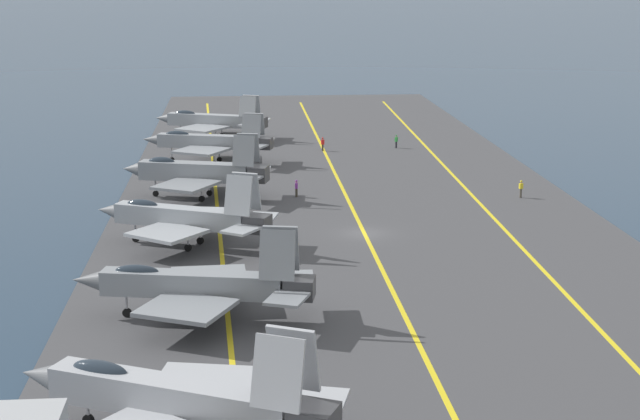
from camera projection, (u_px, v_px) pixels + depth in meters
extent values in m
plane|color=#23384C|center=(364.00, 237.00, 85.86)|extent=(2000.00, 2000.00, 0.00)
cube|color=#424244|center=(364.00, 235.00, 85.81)|extent=(194.66, 45.77, 0.40)
cube|color=yellow|center=(505.00, 230.00, 86.78)|extent=(175.16, 4.31, 0.01)
cube|color=yellow|center=(364.00, 233.00, 85.76)|extent=(175.19, 0.36, 0.01)
cube|color=yellow|center=(220.00, 236.00, 84.74)|extent=(175.07, 7.45, 0.01)
cube|color=#A8AAAF|center=(169.00, 397.00, 47.37)|extent=(7.05, 12.18, 1.77)
cone|color=#5B5E60|center=(42.00, 376.00, 49.90)|extent=(2.55, 2.89, 1.68)
ellipsoid|color=#232D38|center=(100.00, 370.00, 48.50)|extent=(2.21, 3.20, 0.97)
cube|color=#A8AAAF|center=(207.00, 384.00, 50.27)|extent=(5.63, 6.29, 0.28)
cube|color=#A8AAAF|center=(278.00, 373.00, 43.80)|extent=(1.94, 2.59, 3.29)
cube|color=#A8AAAF|center=(293.00, 358.00, 45.49)|extent=(1.94, 2.59, 3.29)
cube|color=#A8AAAF|center=(321.00, 400.00, 47.04)|extent=(3.34, 3.06, 0.20)
cylinder|color=#B2B2B7|center=(88.00, 412.00, 49.37)|extent=(0.16, 0.16, 1.42)
cylinder|color=black|center=(88.00, 420.00, 49.47)|extent=(0.46, 0.64, 0.60)
cube|color=gray|center=(192.00, 284.00, 63.96)|extent=(3.91, 12.05, 1.59)
cone|color=#5B5E60|center=(89.00, 280.00, 64.72)|extent=(1.93, 2.52, 1.51)
cube|color=#38383A|center=(299.00, 288.00, 63.17)|extent=(2.18, 2.26, 1.35)
ellipsoid|color=#232D38|center=(137.00, 271.00, 64.18)|extent=(1.43, 3.03, 0.88)
cube|color=gray|center=(186.00, 308.00, 60.99)|extent=(6.48, 6.70, 0.28)
cube|color=gray|center=(209.00, 277.00, 67.08)|extent=(4.96, 5.39, 0.28)
cube|color=gray|center=(277.00, 255.00, 61.94)|extent=(1.40, 2.41, 3.17)
cube|color=gray|center=(281.00, 248.00, 63.55)|extent=(1.40, 2.41, 3.17)
cube|color=gray|center=(287.00, 299.00, 61.11)|extent=(3.43, 3.13, 0.20)
cube|color=gray|center=(297.00, 277.00, 65.35)|extent=(2.85, 2.33, 0.20)
cylinder|color=#B2B2B7|center=(127.00, 305.00, 64.83)|extent=(0.16, 0.16, 1.66)
cylinder|color=black|center=(127.00, 313.00, 64.96)|extent=(0.33, 0.63, 0.60)
cylinder|color=#B2B2B7|center=(207.00, 314.00, 63.13)|extent=(0.16, 0.16, 1.66)
cylinder|color=black|center=(207.00, 322.00, 63.26)|extent=(0.33, 0.63, 0.60)
cylinder|color=#B2B2B7|center=(214.00, 303.00, 65.29)|extent=(0.16, 0.16, 1.66)
cylinder|color=black|center=(214.00, 310.00, 65.41)|extent=(0.33, 0.63, 0.60)
cube|color=#9EA3A8|center=(181.00, 217.00, 80.99)|extent=(6.18, 11.25, 1.63)
cone|color=#5B5E60|center=(109.00, 211.00, 83.12)|extent=(2.30, 2.63, 1.55)
cube|color=#38383A|center=(257.00, 224.00, 78.80)|extent=(2.47, 2.48, 1.38)
ellipsoid|color=#232D38|center=(142.00, 205.00, 81.92)|extent=(1.96, 2.94, 0.90)
cube|color=#9EA3A8|center=(167.00, 233.00, 78.09)|extent=(6.78, 6.84, 0.28)
cube|color=#9EA3A8|center=(202.00, 215.00, 83.89)|extent=(5.48, 5.74, 0.28)
cube|color=#9EA3A8|center=(238.00, 195.00, 77.83)|extent=(1.78, 2.40, 3.19)
cube|color=#9EA3A8|center=(247.00, 191.00, 79.40)|extent=(1.78, 2.40, 3.19)
cube|color=#9EA3A8|center=(241.00, 230.00, 76.92)|extent=(3.55, 3.38, 0.20)
cube|color=#9EA3A8|center=(263.00, 217.00, 80.98)|extent=(3.24, 2.80, 0.20)
cylinder|color=#B2B2B7|center=(135.00, 232.00, 82.75)|extent=(0.16, 0.16, 1.74)
cylinder|color=black|center=(136.00, 239.00, 82.89)|extent=(0.44, 0.64, 0.60)
cylinder|color=#B2B2B7|center=(188.00, 241.00, 79.97)|extent=(0.16, 0.16, 1.74)
cylinder|color=black|center=(188.00, 248.00, 80.10)|extent=(0.44, 0.64, 0.60)
cylinder|color=#B2B2B7|center=(200.00, 234.00, 82.06)|extent=(0.16, 0.16, 1.74)
cylinder|color=black|center=(200.00, 241.00, 82.19)|extent=(0.44, 0.64, 0.60)
cube|color=gray|center=(194.00, 171.00, 98.25)|extent=(4.77, 11.27, 1.84)
cone|color=#5B5E60|center=(133.00, 169.00, 99.43)|extent=(2.25, 2.51, 1.75)
cube|color=#38383A|center=(258.00, 174.00, 97.04)|extent=(2.52, 2.31, 1.56)
ellipsoid|color=#232D38|center=(162.00, 162.00, 98.66)|extent=(1.70, 2.89, 1.01)
cube|color=gray|center=(186.00, 185.00, 94.83)|extent=(7.16, 6.91, 0.28)
cube|color=gray|center=(209.00, 170.00, 101.82)|extent=(5.62, 4.98, 0.28)
cube|color=gray|center=(244.00, 151.00, 95.76)|extent=(1.47, 2.29, 3.01)
cube|color=gray|center=(249.00, 148.00, 97.60)|extent=(1.47, 2.29, 3.01)
cube|color=gray|center=(248.00, 179.00, 94.91)|extent=(3.44, 3.12, 0.20)
cube|color=gray|center=(260.00, 169.00, 99.34)|extent=(2.99, 2.38, 0.20)
cylinder|color=#B2B2B7|center=(156.00, 188.00, 99.44)|extent=(0.16, 0.16, 1.83)
cylinder|color=black|center=(156.00, 194.00, 99.59)|extent=(0.37, 0.64, 0.60)
cylinder|color=#B2B2B7|center=(202.00, 193.00, 97.25)|extent=(0.16, 0.16, 1.83)
cylinder|color=black|center=(202.00, 199.00, 97.40)|extent=(0.37, 0.64, 0.60)
cylinder|color=#B2B2B7|center=(209.00, 187.00, 99.71)|extent=(0.16, 0.16, 1.83)
cylinder|color=black|center=(209.00, 193.00, 99.86)|extent=(0.37, 0.64, 0.60)
cube|color=gray|center=(206.00, 141.00, 116.02)|extent=(4.67, 11.77, 1.56)
cone|color=#5B5E60|center=(152.00, 140.00, 117.26)|extent=(2.03, 2.55, 1.49)
cube|color=#38383A|center=(264.00, 143.00, 114.75)|extent=(2.24, 2.32, 1.33)
ellipsoid|color=#232D38|center=(177.00, 134.00, 116.49)|extent=(1.60, 2.99, 0.86)
cube|color=gray|center=(201.00, 151.00, 112.93)|extent=(6.88, 6.91, 0.28)
cube|color=gray|center=(218.00, 141.00, 119.20)|extent=(5.15, 5.23, 0.28)
cube|color=gray|center=(251.00, 126.00, 113.69)|extent=(1.41, 2.37, 2.66)
cube|color=gray|center=(255.00, 124.00, 115.25)|extent=(1.41, 2.37, 2.66)
cube|color=gray|center=(255.00, 146.00, 112.75)|extent=(3.49, 3.22, 0.20)
cube|color=gray|center=(264.00, 140.00, 116.91)|extent=(3.00, 2.49, 0.20)
cylinder|color=#B2B2B7|center=(172.00, 154.00, 117.22)|extent=(0.16, 0.16, 1.88)
cylinder|color=black|center=(172.00, 160.00, 117.37)|extent=(0.37, 0.64, 0.60)
cylinder|color=#B2B2B7|center=(214.00, 158.00, 115.17)|extent=(0.16, 0.16, 1.88)
cylinder|color=black|center=(214.00, 163.00, 115.32)|extent=(0.37, 0.64, 0.60)
cylinder|color=#B2B2B7|center=(219.00, 154.00, 117.26)|extent=(0.16, 0.16, 1.88)
cylinder|color=black|center=(219.00, 160.00, 117.41)|extent=(0.37, 0.64, 0.60)
cube|color=#93999E|center=(210.00, 120.00, 133.40)|extent=(5.81, 11.73, 1.65)
cone|color=#5B5E60|center=(163.00, 118.00, 135.28)|extent=(2.27, 2.67, 1.57)
cube|color=#38383A|center=(259.00, 123.00, 131.48)|extent=(2.47, 2.49, 1.40)
ellipsoid|color=#232D38|center=(185.00, 114.00, 134.20)|extent=(1.89, 3.04, 0.91)
cube|color=#93999E|center=(202.00, 128.00, 130.05)|extent=(7.53, 7.43, 0.28)
cube|color=#93999E|center=(223.00, 121.00, 136.80)|extent=(6.17, 5.80, 0.28)
cube|color=#93999E|center=(247.00, 107.00, 130.50)|extent=(1.62, 2.42, 2.74)
cube|color=#93999E|center=(252.00, 105.00, 132.12)|extent=(1.62, 2.42, 2.74)
cube|color=#93999E|center=(250.00, 125.00, 129.54)|extent=(3.56, 3.38, 0.20)
cube|color=#93999E|center=(261.00, 120.00, 133.69)|extent=(3.18, 2.75, 0.20)
cylinder|color=#B2B2B7|center=(180.00, 131.00, 135.00)|extent=(0.16, 0.16, 1.67)
cylinder|color=black|center=(181.00, 135.00, 135.13)|extent=(0.42, 0.64, 0.60)
cylinder|color=#B2B2B7|center=(215.00, 134.00, 132.39)|extent=(0.16, 0.16, 1.67)
cylinder|color=black|center=(215.00, 138.00, 132.52)|extent=(0.42, 0.64, 0.60)
cylinder|color=#B2B2B7|center=(222.00, 131.00, 134.55)|extent=(0.16, 0.16, 1.67)
cylinder|color=black|center=(222.00, 135.00, 134.68)|extent=(0.42, 0.64, 0.60)
cylinder|color=#383328|center=(296.00, 193.00, 99.35)|extent=(0.24, 0.24, 0.87)
cube|color=purple|center=(296.00, 186.00, 99.18)|extent=(0.41, 0.31, 0.58)
sphere|color=#9E7051|center=(296.00, 182.00, 99.08)|extent=(0.22, 0.22, 0.22)
sphere|color=purple|center=(296.00, 181.00, 99.07)|extent=(0.24, 0.24, 0.24)
cylinder|color=#4C473D|center=(521.00, 193.00, 99.00)|extent=(0.24, 0.24, 0.93)
cube|color=yellow|center=(521.00, 186.00, 98.82)|extent=(0.39, 0.45, 0.56)
sphere|color=#9E7051|center=(521.00, 182.00, 98.72)|extent=(0.22, 0.22, 0.22)
sphere|color=yellow|center=(521.00, 181.00, 98.71)|extent=(0.24, 0.24, 0.24)
cylinder|color=#232328|center=(396.00, 145.00, 126.71)|extent=(0.24, 0.24, 0.85)
cube|color=green|center=(396.00, 139.00, 126.54)|extent=(0.45, 0.45, 0.57)
sphere|color=tan|center=(396.00, 136.00, 126.44)|extent=(0.22, 0.22, 0.22)
sphere|color=green|center=(396.00, 136.00, 126.43)|extent=(0.24, 0.24, 0.24)
cylinder|color=#383328|center=(323.00, 148.00, 124.65)|extent=(0.24, 0.24, 0.84)
cube|color=red|center=(323.00, 142.00, 124.48)|extent=(0.35, 0.43, 0.61)
sphere|color=#9E7051|center=(323.00, 139.00, 124.38)|extent=(0.22, 0.22, 0.22)
sphere|color=red|center=(323.00, 138.00, 124.36)|extent=(0.24, 0.24, 0.24)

